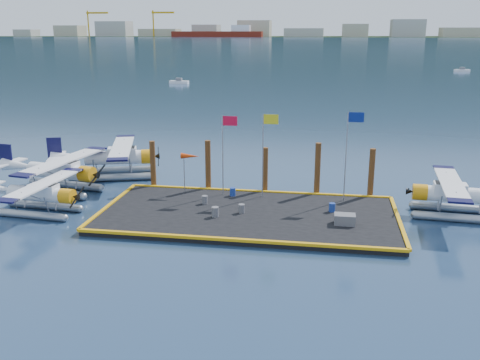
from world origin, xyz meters
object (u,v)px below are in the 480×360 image
object	(u,v)px
flagpole_blue	(349,143)
drum_1	(242,209)
seaplane_b	(60,174)
flagpole_red	(225,143)
windsock	(190,157)
crate	(345,219)
drum_0	(205,200)
flagpole_yellow	(266,143)
seaplane_d	(455,197)
piling_1	(208,167)
drum_2	(332,207)
piling_4	(371,175)
seaplane_c	(118,159)
piling_2	(265,172)
seaplane_a	(40,196)
drum_5	(233,192)
drum_3	(215,212)
piling_0	(153,166)

from	to	relation	value
flagpole_blue	drum_1	bearing A→B (deg)	-151.16
seaplane_b	flagpole_red	size ratio (longest dim) A/B	1.69
windsock	crate	bearing A→B (deg)	-23.72
drum_0	flagpole_yellow	size ratio (longest dim) A/B	0.10
seaplane_d	seaplane_b	bearing A→B (deg)	92.66
windsock	piling_1	distance (m)	2.21
seaplane_d	flagpole_yellow	world-z (taller)	flagpole_yellow
flagpole_yellow	flagpole_red	bearing A→B (deg)	180.00
seaplane_d	drum_2	size ratio (longest dim) A/B	15.52
drum_0	drum_2	bearing A→B (deg)	-1.54
piling_4	flagpole_blue	bearing A→B (deg)	-138.42
flagpole_red	flagpole_yellow	size ratio (longest dim) A/B	0.97
seaplane_d	crate	bearing A→B (deg)	121.38
seaplane_c	flagpole_blue	xyz separation A→B (m)	(19.45, -4.75, 3.08)
piling_2	seaplane_a	bearing A→B (deg)	-155.08
flagpole_blue	windsock	size ratio (longest dim) A/B	2.08
seaplane_a	windsock	bearing A→B (deg)	124.26
drum_5	piling_2	bearing A→B (deg)	38.74
windsock	piling_4	xyz separation A→B (m)	(13.53, 1.60, -1.23)
drum_2	flagpole_blue	world-z (taller)	flagpole_blue
drum_0	drum_1	bearing A→B (deg)	-27.41
windsock	piling_2	distance (m)	5.90
flagpole_red	piling_2	distance (m)	4.07
piling_2	seaplane_d	bearing A→B (deg)	-11.87
seaplane_c	drum_2	size ratio (longest dim) A/B	17.13
seaplane_d	crate	size ratio (longest dim) A/B	6.95
drum_3	piling_4	world-z (taller)	piling_4
seaplane_d	drum_5	bearing A→B (deg)	90.62
seaplane_b	windsock	world-z (taller)	seaplane_b
windsock	drum_1	bearing A→B (deg)	-40.60
crate	flagpole_yellow	bearing A→B (deg)	138.74
drum_0	flagpole_red	size ratio (longest dim) A/B	0.10
drum_2	drum_3	bearing A→B (deg)	-163.06
seaplane_d	flagpole_red	xyz separation A→B (m)	(-16.24, 1.23, 2.96)
seaplane_b	drum_0	size ratio (longest dim) A/B	16.99
flagpole_blue	piling_4	bearing A→B (deg)	41.58
seaplane_c	windsock	world-z (taller)	seaplane_c
flagpole_yellow	drum_3	bearing A→B (deg)	-118.86
seaplane_b	drum_5	size ratio (longest dim) A/B	16.39
seaplane_d	drum_1	size ratio (longest dim) A/B	15.26
flagpole_yellow	flagpole_blue	xyz separation A→B (m)	(5.99, -0.00, 0.17)
drum_0	drum_2	distance (m)	9.03
drum_5	piling_4	distance (m)	10.46
windsock	piling_1	size ratio (longest dim) A/B	0.74
drum_0	crate	bearing A→B (deg)	-15.00
seaplane_a	drum_1	bearing A→B (deg)	100.45
seaplane_c	piling_1	world-z (taller)	piling_1
piling_0	seaplane_a	bearing A→B (deg)	-130.56
drum_1	piling_2	distance (m)	5.74
windsock	piling_1	bearing A→B (deg)	57.34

